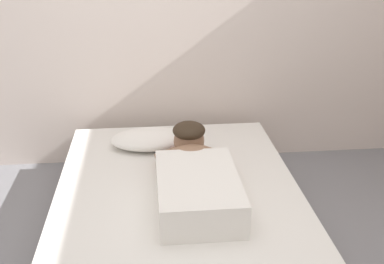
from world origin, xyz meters
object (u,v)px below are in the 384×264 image
(cell_phone, at_px, (177,194))
(coffee_cup, at_px, (187,151))
(pillow, at_px, (150,139))
(bed, at_px, (180,224))
(person_lying, at_px, (195,176))

(cell_phone, bearing_deg, coffee_cup, 78.48)
(pillow, bearing_deg, coffee_cup, -35.76)
(bed, height_order, coffee_cup, coffee_cup)
(bed, xyz_separation_m, pillow, (-0.15, 0.67, 0.23))
(coffee_cup, relative_size, cell_phone, 0.89)
(bed, distance_m, person_lying, 0.29)
(pillow, height_order, coffee_cup, pillow)
(pillow, distance_m, cell_phone, 0.65)
(coffee_cup, bearing_deg, pillow, 144.24)
(pillow, distance_m, coffee_cup, 0.29)
(person_lying, xyz_separation_m, cell_phone, (-0.10, -0.01, -0.10))
(cell_phone, bearing_deg, pillow, 102.28)
(pillow, bearing_deg, bed, -77.49)
(person_lying, bearing_deg, cell_phone, -173.94)
(pillow, relative_size, cell_phone, 3.71)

